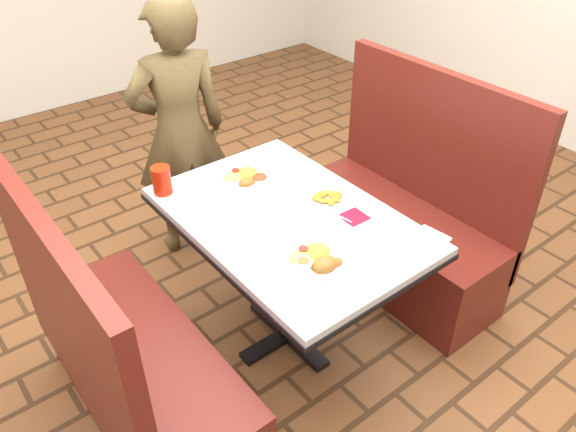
# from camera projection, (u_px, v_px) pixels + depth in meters

# --- Properties ---
(dining_table) EXTENTS (0.81, 1.21, 0.75)m
(dining_table) POSITION_uv_depth(u_px,v_px,m) (288.00, 234.00, 2.49)
(dining_table) COLOR silver
(dining_table) RESTS_ON ground
(booth_bench_left) EXTENTS (0.47, 1.20, 1.17)m
(booth_bench_left) POSITION_uv_depth(u_px,v_px,m) (134.00, 371.00, 2.27)
(booth_bench_left) COLOR maroon
(booth_bench_left) RESTS_ON ground
(booth_bench_right) EXTENTS (0.47, 1.20, 1.17)m
(booth_bench_right) POSITION_uv_depth(u_px,v_px,m) (402.00, 227.00, 3.08)
(booth_bench_right) COLOR maroon
(booth_bench_right) RESTS_ON ground
(diner_person) EXTENTS (0.61, 0.46, 1.50)m
(diner_person) POSITION_uv_depth(u_px,v_px,m) (180.00, 132.00, 3.08)
(diner_person) COLOR brown
(diner_person) RESTS_ON ground
(near_dinner_plate) EXTENTS (0.25, 0.25, 0.08)m
(near_dinner_plate) POSITION_uv_depth(u_px,v_px,m) (317.00, 257.00, 2.16)
(near_dinner_plate) COLOR white
(near_dinner_plate) RESTS_ON dining_table
(far_dinner_plate) EXTENTS (0.25, 0.25, 0.06)m
(far_dinner_plate) POSITION_uv_depth(u_px,v_px,m) (246.00, 176.00, 2.67)
(far_dinner_plate) COLOR white
(far_dinner_plate) RESTS_ON dining_table
(plantain_plate) EXTENTS (0.20, 0.20, 0.03)m
(plantain_plate) POSITION_uv_depth(u_px,v_px,m) (328.00, 199.00, 2.52)
(plantain_plate) COLOR white
(plantain_plate) RESTS_ON dining_table
(maroon_napkin) EXTENTS (0.11, 0.11, 0.00)m
(maroon_napkin) POSITION_uv_depth(u_px,v_px,m) (354.00, 217.00, 2.43)
(maroon_napkin) COLOR maroon
(maroon_napkin) RESTS_ON dining_table
(spoon_utensil) EXTENTS (0.03, 0.12, 0.00)m
(spoon_utensil) POSITION_uv_depth(u_px,v_px,m) (341.00, 217.00, 2.42)
(spoon_utensil) COLOR silver
(spoon_utensil) RESTS_ON dining_table
(red_tumbler) EXTENTS (0.09, 0.09, 0.13)m
(red_tumbler) POSITION_uv_depth(u_px,v_px,m) (162.00, 180.00, 2.55)
(red_tumbler) COLOR #B71F0C
(red_tumbler) RESTS_ON dining_table
(paper_napkin) EXTENTS (0.19, 0.16, 0.01)m
(paper_napkin) POSITION_uv_depth(u_px,v_px,m) (426.00, 241.00, 2.28)
(paper_napkin) COLOR white
(paper_napkin) RESTS_ON dining_table
(knife_utensil) EXTENTS (0.03, 0.15, 0.00)m
(knife_utensil) POSITION_uv_depth(u_px,v_px,m) (331.00, 258.00, 2.19)
(knife_utensil) COLOR silver
(knife_utensil) RESTS_ON dining_table
(fork_utensil) EXTENTS (0.09, 0.15, 0.00)m
(fork_utensil) POSITION_uv_depth(u_px,v_px,m) (324.00, 274.00, 2.11)
(fork_utensil) COLOR silver
(fork_utensil) RESTS_ON dining_table
(lettuce_shreds) EXTENTS (0.28, 0.32, 0.00)m
(lettuce_shreds) POSITION_uv_depth(u_px,v_px,m) (287.00, 206.00, 2.49)
(lettuce_shreds) COLOR #99BF4C
(lettuce_shreds) RESTS_ON dining_table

